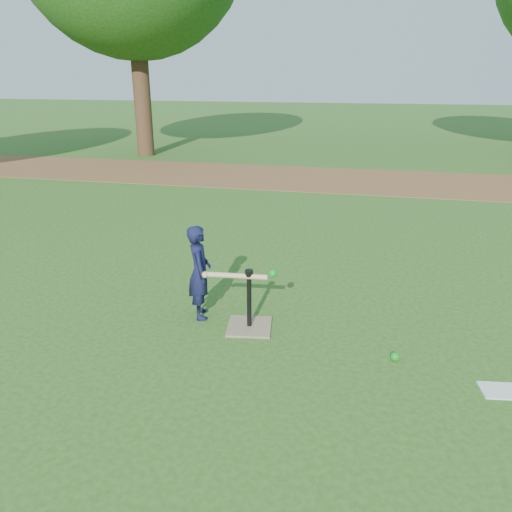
# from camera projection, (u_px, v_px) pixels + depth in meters

# --- Properties ---
(ground) EXTENTS (80.00, 80.00, 0.00)m
(ground) POSITION_uv_depth(u_px,v_px,m) (283.00, 328.00, 4.93)
(ground) COLOR #285116
(ground) RESTS_ON ground
(dirt_strip) EXTENTS (24.00, 3.00, 0.01)m
(dirt_strip) POSITION_uv_depth(u_px,v_px,m) (337.00, 179.00, 11.80)
(dirt_strip) COLOR brown
(dirt_strip) RESTS_ON ground
(child) EXTENTS (0.35, 0.42, 0.98)m
(child) POSITION_uv_depth(u_px,v_px,m) (200.00, 272.00, 5.03)
(child) COLOR #111233
(child) RESTS_ON ground
(wiffle_ball_ground) EXTENTS (0.08, 0.08, 0.08)m
(wiffle_ball_ground) POSITION_uv_depth(u_px,v_px,m) (395.00, 357.00, 4.37)
(wiffle_ball_ground) COLOR #0D8F1B
(wiffle_ball_ground) RESTS_ON ground
(clipboard) EXTENTS (0.33, 0.27, 0.01)m
(clipboard) POSITION_uv_depth(u_px,v_px,m) (500.00, 391.00, 3.96)
(clipboard) COLOR silver
(clipboard) RESTS_ON ground
(batting_tee) EXTENTS (0.49, 0.49, 0.61)m
(batting_tee) POSITION_uv_depth(u_px,v_px,m) (249.00, 318.00, 4.91)
(batting_tee) COLOR #887156
(batting_tee) RESTS_ON ground
(swing_action) EXTENTS (0.72, 0.13, 0.12)m
(swing_action) POSITION_uv_depth(u_px,v_px,m) (241.00, 275.00, 4.75)
(swing_action) COLOR tan
(swing_action) RESTS_ON ground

